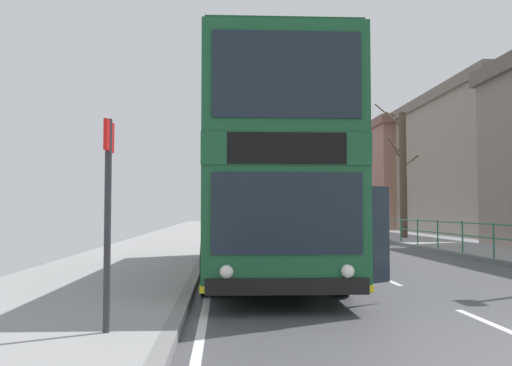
{
  "coord_description": "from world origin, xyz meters",
  "views": [
    {
      "loc": [
        -3.67,
        -5.05,
        1.55
      ],
      "look_at": [
        -2.91,
        7.95,
        2.19
      ],
      "focal_mm": 39.35,
      "sensor_mm": 36.0,
      "label": 1
    }
  ],
  "objects": [
    {
      "name": "background_building_02",
      "position": [
        15.32,
        31.25,
        4.74
      ],
      "size": [
        11.18,
        16.7,
        9.43
      ],
      "color": "gray",
      "rests_on": "ground"
    },
    {
      "name": "background_building_00",
      "position": [
        14.54,
        46.62,
        4.63
      ],
      "size": [
        11.5,
        16.95,
        9.21
      ],
      "color": "#936656",
      "rests_on": "ground"
    },
    {
      "name": "bare_tree_far_00",
      "position": [
        5.46,
        39.49,
        3.29
      ],
      "size": [
        2.0,
        1.65,
        6.28
      ],
      "color": "brown",
      "rests_on": "ground"
    },
    {
      "name": "pedestrian_railing_far_kerb",
      "position": [
        4.45,
        12.51,
        0.86
      ],
      "size": [
        0.05,
        24.29,
        1.06
      ],
      "color": "#236B4C",
      "rests_on": "ground"
    },
    {
      "name": "bare_tree_far_01",
      "position": [
        5.84,
        24.09,
        3.57
      ],
      "size": [
        2.5,
        1.38,
        7.21
      ],
      "color": "#4C3D2D",
      "rests_on": "ground"
    },
    {
      "name": "bus_stop_sign_near",
      "position": [
        -5.02,
        1.62,
        1.68
      ],
      "size": [
        0.08,
        0.44,
        2.49
      ],
      "color": "#2D2D33",
      "rests_on": "ground"
    },
    {
      "name": "double_decker_bus_main",
      "position": [
        -2.68,
        8.22,
        2.35
      ],
      "size": [
        3.23,
        10.43,
        4.5
      ],
      "color": "#19512D",
      "rests_on": "ground"
    }
  ]
}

